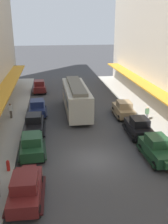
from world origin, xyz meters
TOP-DOWN VIEW (x-y plane):
  - ground_plane at (0.00, 0.00)m, footprint 200.00×200.00m
  - parked_car_0 at (-4.79, 1.53)m, footprint 2.31×4.32m
  - parked_car_1 at (4.79, 3.80)m, footprint 2.23×4.29m
  - parked_car_2 at (-4.67, 10.70)m, footprint 2.20×4.28m
  - parked_car_3 at (-4.71, 20.57)m, footprint 2.26×4.30m
  - parked_car_4 at (-4.82, 5.67)m, footprint 2.21×4.29m
  - parked_car_5 at (-4.86, -4.06)m, footprint 2.26×4.30m
  - parked_car_6 at (4.84, 8.82)m, footprint 2.21×4.29m
  - parked_car_7 at (4.77, -0.52)m, footprint 2.21×4.28m
  - streetcar at (-0.24, 10.86)m, footprint 2.55×9.61m
  - fire_hydrant at (-6.35, -0.79)m, footprint 0.24×0.24m
  - pedestrian_1 at (6.75, 6.74)m, footprint 0.36×0.24m
  - pedestrian_2 at (-7.50, 9.77)m, footprint 0.36×0.24m

SIDE VIEW (x-z plane):
  - ground_plane at x=0.00m, z-range 0.00..0.00m
  - fire_hydrant at x=-6.35m, z-range 0.15..0.97m
  - parked_car_0 at x=-4.79m, z-range 0.02..1.86m
  - parked_car_1 at x=4.79m, z-range 0.02..1.86m
  - parked_car_2 at x=-4.67m, z-range 0.02..1.86m
  - parked_car_3 at x=-4.71m, z-range 0.02..1.86m
  - parked_car_4 at x=-4.82m, z-range 0.02..1.86m
  - parked_car_5 at x=-4.86m, z-range 0.02..1.86m
  - parked_car_6 at x=4.84m, z-range 0.02..1.86m
  - parked_car_7 at x=4.77m, z-range 0.02..1.86m
  - pedestrian_1 at x=6.75m, z-range 0.17..1.81m
  - pedestrian_2 at x=-7.50m, z-range 0.17..1.81m
  - streetcar at x=-0.24m, z-range 0.17..3.63m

